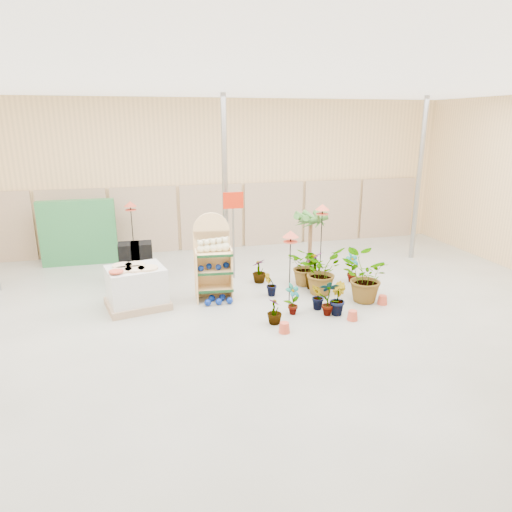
{
  "coord_description": "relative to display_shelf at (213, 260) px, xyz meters",
  "views": [
    {
      "loc": [
        -2.05,
        -7.8,
        3.87
      ],
      "look_at": [
        0.3,
        1.5,
        1.0
      ],
      "focal_mm": 32.0,
      "sensor_mm": 36.0,
      "label": 1
    }
  ],
  "objects": [
    {
      "name": "potted_plant_2",
      "position": [
        2.45,
        -0.34,
        -0.34
      ],
      "size": [
        1.28,
        1.26,
        1.08
      ],
      "primitive_type": "imported",
      "rotation": [
        0.0,
        0.0,
        0.64
      ],
      "color": "#366A28",
      "rests_on": "ground"
    },
    {
      "name": "charcoal_planters",
      "position": [
        -1.68,
        1.48,
        -0.39
      ],
      "size": [
        0.8,
        0.5,
        1.0
      ],
      "color": "black",
      "rests_on": "ground"
    },
    {
      "name": "display_shelf",
      "position": [
        0.0,
        0.0,
        0.0
      ],
      "size": [
        0.85,
        0.58,
        1.94
      ],
      "rotation": [
        0.0,
        0.0,
        -0.09
      ],
      "color": "#E4B87B",
      "rests_on": "ground"
    },
    {
      "name": "offer_sign",
      "position": [
        0.71,
        1.17,
        0.68
      ],
      "size": [
        0.5,
        0.08,
        2.2
      ],
      "color": "gray",
      "rests_on": "ground"
    },
    {
      "name": "potted_plant_4",
      "position": [
        3.48,
        0.17,
        -0.51
      ],
      "size": [
        0.47,
        0.4,
        0.76
      ],
      "primitive_type": "imported",
      "rotation": [
        0.0,
        0.0,
        0.41
      ],
      "color": "#366A28",
      "rests_on": "ground"
    },
    {
      "name": "potted_plant_7",
      "position": [
        0.94,
        -1.68,
        -0.62
      ],
      "size": [
        0.39,
        0.39,
        0.53
      ],
      "primitive_type": "imported",
      "rotation": [
        0.0,
        0.0,
        1.98
      ],
      "color": "#366A28",
      "rests_on": "ground"
    },
    {
      "name": "bird_table_right",
      "position": [
        2.75,
        0.46,
        0.92
      ],
      "size": [
        0.34,
        0.34,
        1.94
      ],
      "color": "black",
      "rests_on": "ground"
    },
    {
      "name": "palm",
      "position": [
        2.67,
        0.97,
        0.6
      ],
      "size": [
        0.7,
        0.7,
        1.75
      ],
      "color": "brown",
      "rests_on": "ground"
    },
    {
      "name": "potted_plant_0",
      "position": [
        1.43,
        -1.34,
        -0.55
      ],
      "size": [
        0.42,
        0.36,
        0.67
      ],
      "primitive_type": "imported",
      "rotation": [
        0.0,
        0.0,
        0.4
      ],
      "color": "#366A28",
      "rests_on": "ground"
    },
    {
      "name": "bird_table_back",
      "position": [
        -1.75,
        3.02,
        0.76
      ],
      "size": [
        0.34,
        0.34,
        1.77
      ],
      "color": "black",
      "rests_on": "ground"
    },
    {
      "name": "potted_plant_1",
      "position": [
        2.03,
        -1.25,
        -0.6
      ],
      "size": [
        0.32,
        0.36,
        0.58
      ],
      "primitive_type": "imported",
      "rotation": [
        0.0,
        0.0,
        4.5
      ],
      "color": "#366A28",
      "rests_on": "ground"
    },
    {
      "name": "teddy_bears",
      "position": [
        0.03,
        -0.09,
        0.34
      ],
      "size": [
        0.72,
        0.2,
        0.32
      ],
      "color": "beige",
      "rests_on": "display_shelf"
    },
    {
      "name": "potted_plant_8",
      "position": [
        2.13,
        -1.55,
        -0.5
      ],
      "size": [
        0.46,
        0.36,
        0.77
      ],
      "primitive_type": "imported",
      "rotation": [
        0.0,
        0.0,
        2.9
      ],
      "color": "#366A28",
      "rests_on": "ground"
    },
    {
      "name": "potted_plant_9",
      "position": [
        2.32,
        -1.56,
        -0.54
      ],
      "size": [
        0.39,
        0.44,
        0.69
      ],
      "primitive_type": "imported",
      "rotation": [
        0.0,
        0.0,
        1.32
      ],
      "color": "#366A28",
      "rests_on": "ground"
    },
    {
      "name": "potted_plant_3",
      "position": [
        2.43,
        -0.01,
        -0.42
      ],
      "size": [
        0.72,
        0.72,
        0.93
      ],
      "primitive_type": "imported",
      "rotation": [
        0.0,
        0.0,
        4.15
      ],
      "color": "#366A28",
      "rests_on": "ground"
    },
    {
      "name": "room",
      "position": [
        0.61,
        -0.9,
        1.33
      ],
      "size": [
        15.2,
        12.1,
        4.7
      ],
      "color": "gray",
      "rests_on": "ground"
    },
    {
      "name": "bird_table_front",
      "position": [
        1.51,
        -0.88,
        0.66
      ],
      "size": [
        0.34,
        0.34,
        1.67
      ],
      "color": "black",
      "rests_on": "ground"
    },
    {
      "name": "pallet_stack",
      "position": [
        -1.68,
        -0.16,
        -0.44
      ],
      "size": [
        1.45,
        1.29,
        0.93
      ],
      "rotation": [
        0.0,
        0.0,
        0.22
      ],
      "color": "#9B7F64",
      "rests_on": "ground"
    },
    {
      "name": "potted_plant_10",
      "position": [
        3.15,
        -1.05,
        -0.32
      ],
      "size": [
        1.33,
        1.3,
        1.13
      ],
      "primitive_type": "imported",
      "rotation": [
        0.0,
        0.0,
        2.55
      ],
      "color": "#366A28",
      "rests_on": "ground"
    },
    {
      "name": "potted_plant_6",
      "position": [
        2.32,
        0.24,
        -0.4
      ],
      "size": [
        1.12,
        1.14,
        0.96
      ],
      "primitive_type": "imported",
      "rotation": [
        0.0,
        0.0,
        5.35
      ],
      "color": "#366A28",
      "rests_on": "ground"
    },
    {
      "name": "potted_plant_5",
      "position": [
        1.27,
        -0.23,
        -0.61
      ],
      "size": [
        0.35,
        0.31,
        0.54
      ],
      "primitive_type": "imported",
      "rotation": [
        0.0,
        0.0,
        3.4
      ],
      "color": "#366A28",
      "rests_on": "ground"
    },
    {
      "name": "gazing_balls_shelf",
      "position": [
        0.0,
        -0.11,
        -0.12
      ],
      "size": [
        0.71,
        0.24,
        0.14
      ],
      "color": "navy",
      "rests_on": "display_shelf"
    },
    {
      "name": "trellis_stock",
      "position": [
        -3.19,
        3.39,
        0.01
      ],
      "size": [
        2.0,
        0.3,
        1.8
      ],
      "primitive_type": "cube",
      "color": "#286D38",
      "rests_on": "ground"
    },
    {
      "name": "gazing_balls_floor",
      "position": [
        0.04,
        -0.38,
        -0.81
      ],
      "size": [
        0.63,
        0.39,
        0.15
      ],
      "color": "navy",
      "rests_on": "ground"
    },
    {
      "name": "potted_plant_11",
      "position": [
        1.25,
        0.7,
        -0.59
      ],
      "size": [
        0.46,
        0.46,
        0.6
      ],
      "primitive_type": "imported",
      "rotation": [
        0.0,
        0.0,
        3.7
      ],
      "color": "#366A28",
      "rests_on": "ground"
    }
  ]
}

